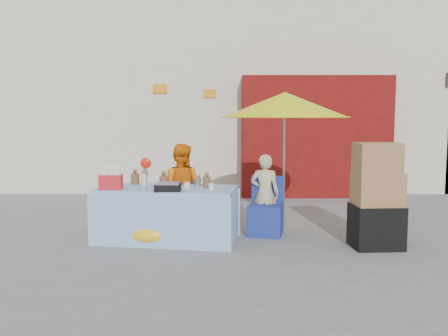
{
  "coord_description": "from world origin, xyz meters",
  "views": [
    {
      "loc": [
        0.24,
        -6.08,
        1.7
      ],
      "look_at": [
        0.22,
        0.6,
        1.0
      ],
      "focal_mm": 38.0,
      "sensor_mm": 36.0,
      "label": 1
    }
  ],
  "objects_px": {
    "chair_right": "(266,218)",
    "box_stack": "(377,200)",
    "chair_left": "(180,218)",
    "vendor_beige": "(265,194)",
    "vendor_orange": "(181,188)",
    "umbrella": "(285,106)",
    "market_table": "(167,213)"
  },
  "relations": [
    {
      "from": "chair_left",
      "to": "vendor_beige",
      "type": "xyz_separation_m",
      "value": [
        1.25,
        0.13,
        0.33
      ]
    },
    {
      "from": "vendor_orange",
      "to": "umbrella",
      "type": "height_order",
      "value": "umbrella"
    },
    {
      "from": "market_table",
      "to": "vendor_beige",
      "type": "xyz_separation_m",
      "value": [
        1.41,
        0.45,
        0.21
      ]
    },
    {
      "from": "umbrella",
      "to": "box_stack",
      "type": "distance_m",
      "value": 1.93
    },
    {
      "from": "vendor_orange",
      "to": "umbrella",
      "type": "xyz_separation_m",
      "value": [
        1.55,
        0.15,
        1.23
      ]
    },
    {
      "from": "chair_right",
      "to": "vendor_beige",
      "type": "xyz_separation_m",
      "value": [
        -0.0,
        0.13,
        0.33
      ]
    },
    {
      "from": "umbrella",
      "to": "chair_right",
      "type": "bearing_deg",
      "value": -136.19
    },
    {
      "from": "market_table",
      "to": "box_stack",
      "type": "height_order",
      "value": "box_stack"
    },
    {
      "from": "umbrella",
      "to": "chair_left",
      "type": "bearing_deg",
      "value": -169.57
    },
    {
      "from": "market_table",
      "to": "vendor_orange",
      "type": "distance_m",
      "value": 0.56
    },
    {
      "from": "chair_left",
      "to": "vendor_orange",
      "type": "distance_m",
      "value": 0.43
    },
    {
      "from": "market_table",
      "to": "vendor_orange",
      "type": "xyz_separation_m",
      "value": [
        0.16,
        0.45,
        0.28
      ]
    },
    {
      "from": "vendor_orange",
      "to": "chair_left",
      "type": "bearing_deg",
      "value": 103.78
    },
    {
      "from": "chair_left",
      "to": "umbrella",
      "type": "xyz_separation_m",
      "value": [
        1.55,
        0.28,
        1.64
      ]
    },
    {
      "from": "market_table",
      "to": "chair_right",
      "type": "bearing_deg",
      "value": 21.56
    },
    {
      "from": "market_table",
      "to": "chair_left",
      "type": "xyz_separation_m",
      "value": [
        0.16,
        0.32,
        -0.13
      ]
    },
    {
      "from": "vendor_orange",
      "to": "vendor_beige",
      "type": "height_order",
      "value": "vendor_orange"
    },
    {
      "from": "chair_right",
      "to": "umbrella",
      "type": "xyz_separation_m",
      "value": [
        0.3,
        0.28,
        1.64
      ]
    },
    {
      "from": "chair_left",
      "to": "chair_right",
      "type": "distance_m",
      "value": 1.25
    },
    {
      "from": "market_table",
      "to": "umbrella",
      "type": "distance_m",
      "value": 2.36
    },
    {
      "from": "chair_left",
      "to": "vendor_orange",
      "type": "height_order",
      "value": "vendor_orange"
    },
    {
      "from": "market_table",
      "to": "vendor_beige",
      "type": "bearing_deg",
      "value": 26.69
    },
    {
      "from": "market_table",
      "to": "umbrella",
      "type": "height_order",
      "value": "umbrella"
    },
    {
      "from": "vendor_beige",
      "to": "umbrella",
      "type": "bearing_deg",
      "value": -141.09
    },
    {
      "from": "chair_right",
      "to": "box_stack",
      "type": "relative_size",
      "value": 0.61
    },
    {
      "from": "vendor_orange",
      "to": "box_stack",
      "type": "distance_m",
      "value": 2.77
    },
    {
      "from": "chair_right",
      "to": "box_stack",
      "type": "xyz_separation_m",
      "value": [
        1.4,
        -0.68,
        0.38
      ]
    },
    {
      "from": "vendor_orange",
      "to": "umbrella",
      "type": "distance_m",
      "value": 1.98
    },
    {
      "from": "market_table",
      "to": "umbrella",
      "type": "xyz_separation_m",
      "value": [
        1.71,
        0.6,
        1.51
      ]
    },
    {
      "from": "umbrella",
      "to": "vendor_orange",
      "type": "bearing_deg",
      "value": -174.47
    },
    {
      "from": "vendor_beige",
      "to": "market_table",
      "type": "bearing_deg",
      "value": 30.2
    },
    {
      "from": "umbrella",
      "to": "box_stack",
      "type": "height_order",
      "value": "umbrella"
    }
  ]
}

